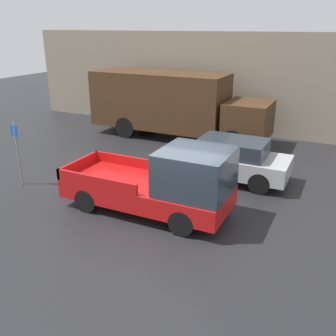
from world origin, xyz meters
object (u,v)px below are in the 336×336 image
at_px(pickup_truck, 164,184).
at_px(parking_sign, 17,150).
at_px(car, 230,159).
at_px(delivery_truck, 171,103).

height_order(pickup_truck, parking_sign, parking_sign).
distance_m(car, parking_sign, 7.59).
bearing_deg(pickup_truck, car, 74.76).
height_order(pickup_truck, car, pickup_truck).
bearing_deg(car, pickup_truck, -105.24).
distance_m(pickup_truck, delivery_truck, 8.43).
relative_size(pickup_truck, parking_sign, 2.24).
distance_m(pickup_truck, parking_sign, 5.64).
xyz_separation_m(pickup_truck, parking_sign, (-5.63, -0.22, 0.31)).
distance_m(car, delivery_truck, 6.09).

